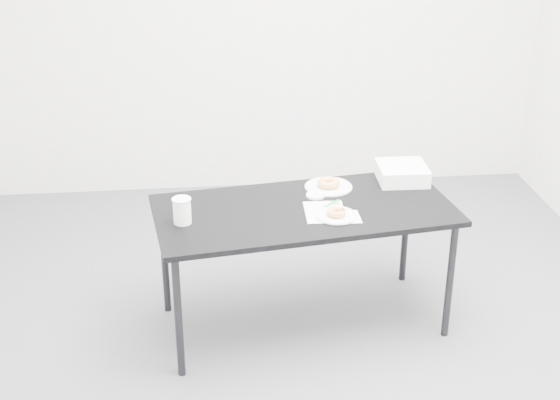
{
  "coord_description": "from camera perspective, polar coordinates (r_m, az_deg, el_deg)",
  "views": [
    {
      "loc": [
        -0.46,
        -3.44,
        2.39
      ],
      "look_at": [
        -0.09,
        0.02,
        0.78
      ],
      "focal_mm": 50.0,
      "sensor_mm": 36.0,
      "label": 1
    }
  ],
  "objects": [
    {
      "name": "napkin",
      "position": [
        3.87,
        4.8,
        -1.26
      ],
      "size": [
        0.15,
        0.15,
        0.0
      ],
      "primitive_type": "cube",
      "rotation": [
        0.0,
        0.0,
        0.0
      ],
      "color": "silver",
      "rests_on": "table"
    },
    {
      "name": "wall_back",
      "position": [
        5.56,
        -1.23,
        14.04
      ],
      "size": [
        4.0,
        0.02,
        2.7
      ],
      "primitive_type": "cube",
      "color": "white",
      "rests_on": "floor"
    },
    {
      "name": "cup_lid",
      "position": [
        4.09,
        2.61,
        0.34
      ],
      "size": [
        0.1,
        0.1,
        0.01
      ],
      "primitive_type": "cylinder",
      "color": "white",
      "rests_on": "table"
    },
    {
      "name": "plate_near",
      "position": [
        3.88,
        4.15,
        -1.15
      ],
      "size": [
        0.21,
        0.21,
        0.01
      ],
      "primitive_type": "cylinder",
      "color": "silver",
      "rests_on": "napkin"
    },
    {
      "name": "plate_far",
      "position": [
        4.2,
        3.56,
        0.97
      ],
      "size": [
        0.26,
        0.26,
        0.01
      ],
      "primitive_type": "cylinder",
      "color": "silver",
      "rests_on": "table"
    },
    {
      "name": "scorecard",
      "position": [
        3.92,
        3.31,
        -0.88
      ],
      "size": [
        0.21,
        0.26,
        0.0
      ],
      "primitive_type": "cube",
      "rotation": [
        0.0,
        0.0,
        -0.04
      ],
      "color": "silver",
      "rests_on": "table"
    },
    {
      "name": "floor",
      "position": [
        4.21,
        1.29,
        -9.73
      ],
      "size": [
        4.0,
        4.0,
        0.0
      ],
      "primitive_type": "plane",
      "color": "#49494E",
      "rests_on": "ground"
    },
    {
      "name": "bakery_box",
      "position": [
        4.32,
        8.91,
        1.98
      ],
      "size": [
        0.27,
        0.27,
        0.09
      ],
      "primitive_type": "cube",
      "rotation": [
        0.0,
        0.0,
        -0.03
      ],
      "color": "white",
      "rests_on": "table"
    },
    {
      "name": "donut_far",
      "position": [
        4.19,
        3.57,
        1.26
      ],
      "size": [
        0.16,
        0.16,
        0.04
      ],
      "primitive_type": "torus",
      "rotation": [
        0.0,
        0.0,
        0.41
      ],
      "color": "#D38F42",
      "rests_on": "plate_far"
    },
    {
      "name": "pen",
      "position": [
        4.01,
        3.8,
        -0.24
      ],
      "size": [
        0.1,
        0.08,
        0.01
      ],
      "primitive_type": "cylinder",
      "rotation": [
        0.0,
        1.57,
        0.71
      ],
      "color": "#0D9070",
      "rests_on": "scorecard"
    },
    {
      "name": "donut_near",
      "position": [
        3.87,
        4.16,
        -0.89
      ],
      "size": [
        0.11,
        0.11,
        0.03
      ],
      "primitive_type": "torus",
      "rotation": [
        0.0,
        0.0,
        -0.14
      ],
      "color": "#D38F42",
      "rests_on": "plate_near"
    },
    {
      "name": "table",
      "position": [
        3.99,
        1.78,
        -1.26
      ],
      "size": [
        1.6,
        0.91,
        0.69
      ],
      "rotation": [
        0.0,
        0.0,
        0.14
      ],
      "color": "black",
      "rests_on": "floor"
    },
    {
      "name": "logo_patch",
      "position": [
        4.02,
        4.02,
        -0.19
      ],
      "size": [
        0.04,
        0.04,
        0.0
      ],
      "primitive_type": "cube",
      "rotation": [
        0.0,
        0.0,
        -0.04
      ],
      "color": "green",
      "rests_on": "scorecard"
    },
    {
      "name": "coffee_cup",
      "position": [
        3.81,
        -7.18,
        -0.78
      ],
      "size": [
        0.09,
        0.09,
        0.13
      ],
      "primitive_type": "cylinder",
      "color": "white",
      "rests_on": "table"
    }
  ]
}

